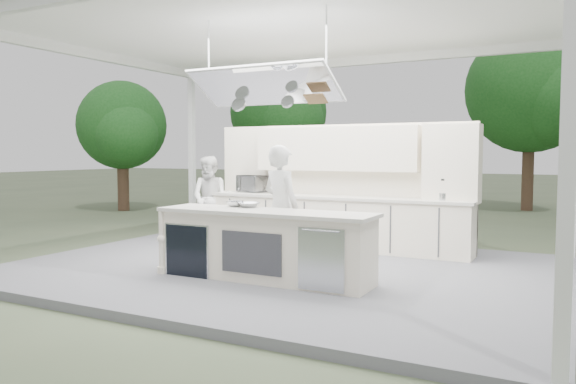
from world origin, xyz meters
The scene contains 12 objects.
ground centered at (0.00, 0.00, 0.00)m, with size 90.00×90.00×0.00m, color #4E583C.
stage_deck centered at (0.00, 0.00, 0.06)m, with size 8.00×6.00×0.12m, color #59595E.
tent centered at (0.00, -0.01, 3.71)m, with size 8.20×6.20×3.86m.
demo_island centered at (0.18, -0.91, 0.60)m, with size 3.10×0.79×0.95m.
back_counter centered at (0.00, 1.90, 0.60)m, with size 5.08×0.72×0.95m.
back_wall_unit centered at (0.44, 2.11, 1.57)m, with size 5.05×0.48×2.25m.
tree_cluster centered at (-0.16, 9.77, 3.29)m, with size 19.55×9.40×5.85m.
head_chef centered at (0.11, -0.26, 1.04)m, with size 0.67×0.44×1.84m, color silver.
sous_chef centered at (-2.42, 1.55, 0.95)m, with size 0.81×0.63×1.67m, color silver.
toaster_oven centered at (-1.79, 2.08, 1.24)m, with size 0.60×0.41×0.33m, color #B9BBC1.
bowl_large centered at (-0.21, -0.65, 1.11)m, with size 0.29×0.29×0.07m, color silver.
bowl_small centered at (-0.44, -0.65, 1.11)m, with size 0.25×0.25×0.08m, color #B5B7BD.
Camera 1 is at (3.98, -7.47, 1.85)m, focal length 35.00 mm.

